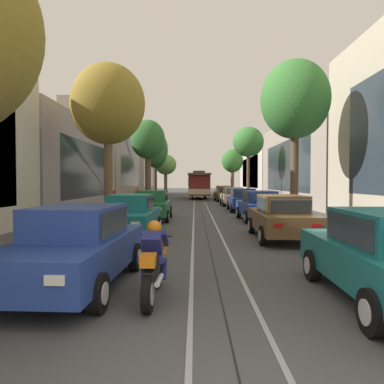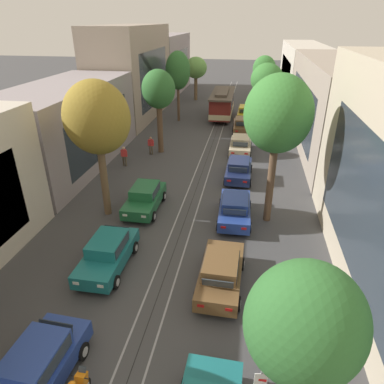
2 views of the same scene
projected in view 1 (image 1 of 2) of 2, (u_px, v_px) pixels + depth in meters
name	position (u px, v px, depth m)	size (l,w,h in m)	color
ground_plane	(200.00, 207.00, 29.13)	(162.42, 162.42, 0.00)	#424244
trolley_track_rails	(200.00, 203.00, 33.63)	(1.14, 72.97, 0.01)	gray
building_facade_left	(92.00, 160.00, 35.09)	(5.95, 64.67, 10.28)	beige
building_facade_right	(324.00, 156.00, 30.48)	(5.79, 64.67, 9.51)	#BCAD93
parked_car_blue_near_left	(76.00, 246.00, 6.95)	(2.14, 4.42, 1.58)	#233D93
parked_car_teal_second_left	(131.00, 215.00, 13.23)	(2.02, 4.37, 1.58)	#196B70
parked_car_green_mid_left	(152.00, 205.00, 19.10)	(2.02, 4.37, 1.58)	#1E6038
parked_car_brown_second_right	(281.00, 217.00, 12.68)	(2.06, 4.39, 1.58)	brown
parked_car_blue_mid_right	(259.00, 206.00, 18.63)	(2.08, 4.40, 1.58)	#233D93
parked_car_navy_fourth_right	(243.00, 200.00, 24.70)	(2.04, 4.38, 1.58)	#19234C
parked_car_beige_fifth_right	(232.00, 196.00, 30.36)	(2.01, 4.36, 1.58)	#C1B28E
parked_car_brown_sixth_right	(225.00, 194.00, 36.81)	(2.12, 4.41, 1.58)	brown
parked_car_yellow_far_right	(222.00, 192.00, 42.43)	(2.02, 4.37, 1.58)	gold
street_tree_kerb_left_second	(108.00, 105.00, 18.06)	(3.79, 3.10, 8.10)	brown
street_tree_kerb_left_mid	(148.00, 141.00, 29.49)	(2.86, 2.45, 7.20)	brown
street_tree_kerb_left_fourth	(156.00, 150.00, 40.28)	(2.78, 2.90, 7.77)	brown
street_tree_kerb_left_far	(166.00, 165.00, 52.32)	(3.17, 3.33, 6.04)	brown
street_tree_kerb_right_second	(295.00, 101.00, 18.82)	(3.62, 3.66, 8.50)	brown
street_tree_kerb_right_mid	(248.00, 142.00, 34.18)	(2.96, 2.91, 7.33)	brown
street_tree_kerb_right_fourth	(232.00, 161.00, 49.58)	(2.99, 2.57, 6.61)	brown
cable_car_trolley	(199.00, 185.00, 42.54)	(2.66, 9.15, 3.28)	maroon
motorcycle_with_rider	(154.00, 262.00, 6.25)	(0.56, 1.99, 1.37)	black
pedestrian_on_left_pavement	(112.00, 197.00, 25.83)	(0.55, 0.31, 1.66)	#4C4233
pedestrian_on_right_pavement	(138.00, 196.00, 28.81)	(0.55, 0.33, 1.62)	#4C4233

